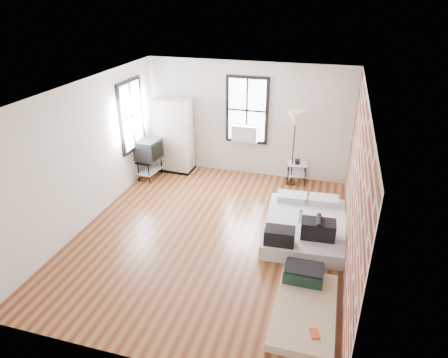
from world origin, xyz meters
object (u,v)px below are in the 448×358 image
(mattress_bare, at_px, (304,301))
(tv_stand, at_px, (149,151))
(floor_lamp, at_px, (295,122))
(wardrobe, at_px, (174,136))
(mattress_main, at_px, (305,226))
(side_table, at_px, (297,168))

(mattress_bare, distance_m, tv_stand, 5.44)
(floor_lamp, relative_size, tv_stand, 1.81)
(mattress_bare, relative_size, tv_stand, 1.67)
(tv_stand, bearing_deg, floor_lamp, 16.56)
(wardrobe, distance_m, floor_lamp, 3.08)
(mattress_bare, xyz_separation_m, wardrobe, (-3.74, 4.10, 0.83))
(mattress_main, bearing_deg, mattress_bare, -87.99)
(mattress_bare, relative_size, side_table, 2.76)
(mattress_bare, distance_m, side_table, 4.23)
(side_table, distance_m, tv_stand, 3.61)
(mattress_bare, height_order, side_table, side_table)
(floor_lamp, xyz_separation_m, tv_stand, (-3.42, -0.62, -0.84))
(tv_stand, bearing_deg, mattress_main, -14.70)
(side_table, relative_size, floor_lamp, 0.33)
(wardrobe, bearing_deg, side_table, 3.55)
(tv_stand, bearing_deg, side_table, 17.33)
(side_table, bearing_deg, floor_lamp, -148.73)
(mattress_bare, height_order, tv_stand, tv_stand)
(floor_lamp, bearing_deg, mattress_main, -75.71)
(wardrobe, bearing_deg, tv_stand, -120.61)
(mattress_main, relative_size, tv_stand, 2.15)
(wardrobe, bearing_deg, floor_lamp, 2.27)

